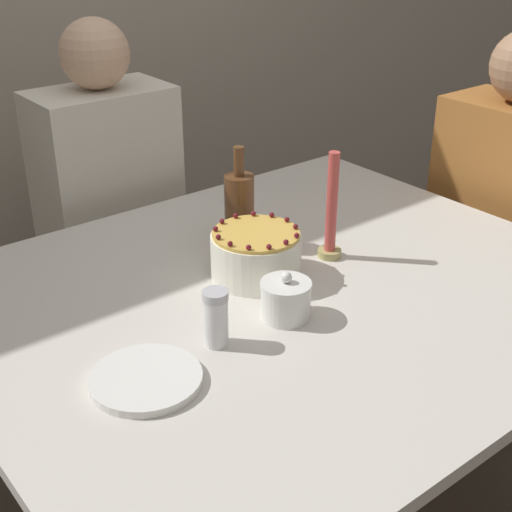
{
  "coord_description": "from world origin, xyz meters",
  "views": [
    {
      "loc": [
        -0.92,
        -1.05,
        1.54
      ],
      "look_at": [
        -0.02,
        0.08,
        0.81
      ],
      "focal_mm": 50.0,
      "sensor_mm": 36.0,
      "label": 1
    }
  ],
  "objects_px": {
    "sugar_bowl": "(286,300)",
    "person_man_blue_shirt": "(114,250)",
    "bottle": "(239,209)",
    "person_woman_floral": "(495,256)",
    "cake": "(256,254)",
    "candle": "(331,216)",
    "sugar_shaker": "(216,318)"
  },
  "relations": [
    {
      "from": "cake",
      "to": "person_man_blue_shirt",
      "type": "bearing_deg",
      "value": 89.97
    },
    {
      "from": "candle",
      "to": "person_woman_floral",
      "type": "distance_m",
      "value": 0.8
    },
    {
      "from": "cake",
      "to": "sugar_shaker",
      "type": "relative_size",
      "value": 1.74
    },
    {
      "from": "person_man_blue_shirt",
      "to": "sugar_shaker",
      "type": "bearing_deg",
      "value": 75.26
    },
    {
      "from": "sugar_bowl",
      "to": "person_man_blue_shirt",
      "type": "height_order",
      "value": "person_man_blue_shirt"
    },
    {
      "from": "cake",
      "to": "person_woman_floral",
      "type": "relative_size",
      "value": 0.17
    },
    {
      "from": "sugar_bowl",
      "to": "candle",
      "type": "bearing_deg",
      "value": 28.81
    },
    {
      "from": "person_man_blue_shirt",
      "to": "candle",
      "type": "bearing_deg",
      "value": 105.08
    },
    {
      "from": "bottle",
      "to": "person_man_blue_shirt",
      "type": "bearing_deg",
      "value": 96.99
    },
    {
      "from": "cake",
      "to": "bottle",
      "type": "bearing_deg",
      "value": 65.55
    },
    {
      "from": "sugar_shaker",
      "to": "sugar_bowl",
      "type": "bearing_deg",
      "value": -2.71
    },
    {
      "from": "cake",
      "to": "sugar_bowl",
      "type": "xyz_separation_m",
      "value": [
        -0.06,
        -0.18,
        -0.01
      ]
    },
    {
      "from": "sugar_bowl",
      "to": "person_man_blue_shirt",
      "type": "distance_m",
      "value": 0.94
    },
    {
      "from": "sugar_shaker",
      "to": "candle",
      "type": "height_order",
      "value": "candle"
    },
    {
      "from": "sugar_shaker",
      "to": "person_woman_floral",
      "type": "relative_size",
      "value": 0.1
    },
    {
      "from": "cake",
      "to": "sugar_bowl",
      "type": "relative_size",
      "value": 1.94
    },
    {
      "from": "sugar_bowl",
      "to": "person_man_blue_shirt",
      "type": "bearing_deg",
      "value": 85.94
    },
    {
      "from": "cake",
      "to": "candle",
      "type": "bearing_deg",
      "value": -8.86
    },
    {
      "from": "cake",
      "to": "sugar_shaker",
      "type": "distance_m",
      "value": 0.29
    },
    {
      "from": "candle",
      "to": "person_woman_floral",
      "type": "xyz_separation_m",
      "value": [
        0.73,
        -0.01,
        -0.33
      ]
    },
    {
      "from": "bottle",
      "to": "person_woman_floral",
      "type": "xyz_separation_m",
      "value": [
        0.86,
        -0.19,
        -0.32
      ]
    },
    {
      "from": "cake",
      "to": "candle",
      "type": "relative_size",
      "value": 0.78
    },
    {
      "from": "cake",
      "to": "bottle",
      "type": "height_order",
      "value": "bottle"
    },
    {
      "from": "sugar_bowl",
      "to": "candle",
      "type": "xyz_separation_m",
      "value": [
        0.27,
        0.15,
        0.07
      ]
    },
    {
      "from": "person_man_blue_shirt",
      "to": "sugar_bowl",
      "type": "bearing_deg",
      "value": 85.94
    },
    {
      "from": "sugar_bowl",
      "to": "sugar_shaker",
      "type": "relative_size",
      "value": 0.9
    },
    {
      "from": "bottle",
      "to": "person_woman_floral",
      "type": "distance_m",
      "value": 0.94
    },
    {
      "from": "person_man_blue_shirt",
      "to": "person_woman_floral",
      "type": "bearing_deg",
      "value": 140.78
    },
    {
      "from": "person_man_blue_shirt",
      "to": "person_woman_floral",
      "type": "relative_size",
      "value": 1.02
    },
    {
      "from": "bottle",
      "to": "person_woman_floral",
      "type": "bearing_deg",
      "value": -12.6
    },
    {
      "from": "candle",
      "to": "bottle",
      "type": "height_order",
      "value": "candle"
    },
    {
      "from": "sugar_shaker",
      "to": "person_man_blue_shirt",
      "type": "relative_size",
      "value": 0.09
    }
  ]
}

